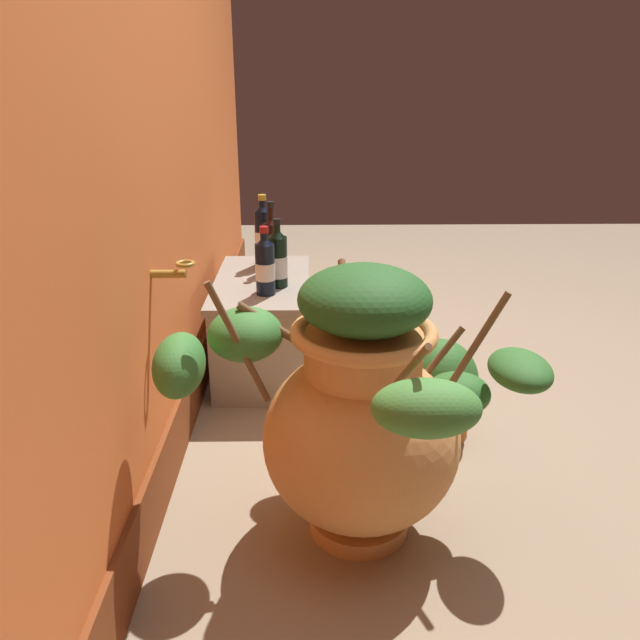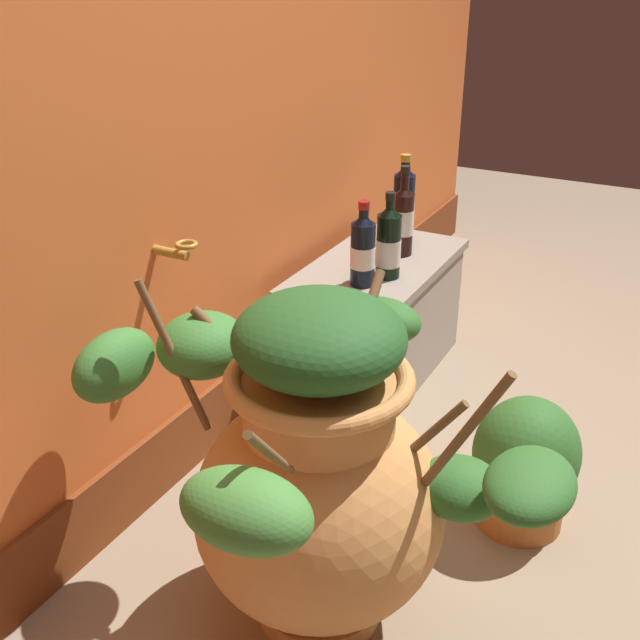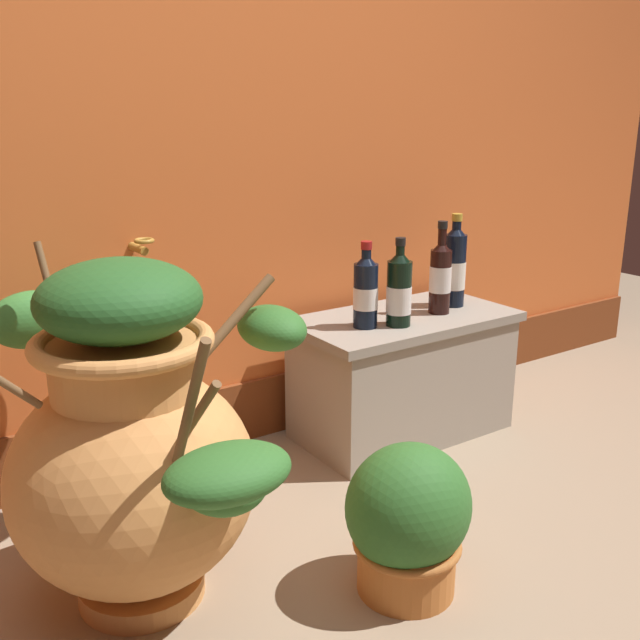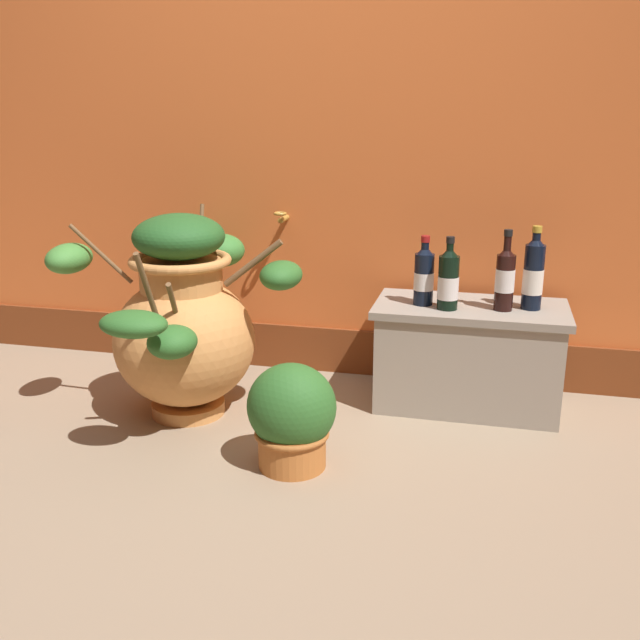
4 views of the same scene
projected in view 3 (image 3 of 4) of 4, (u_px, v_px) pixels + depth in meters
name	position (u px, v px, depth m)	size (l,w,h in m)	color
back_wall	(166.00, 31.00, 2.08)	(4.40, 0.33, 2.60)	#D6662D
terracotta_urn	(130.00, 442.00, 1.57)	(0.93, 1.03, 0.79)	#D68E4C
stone_ledge	(402.00, 371.00, 2.45)	(0.74, 0.40, 0.42)	#9E9384
wine_bottle_left	(440.00, 275.00, 2.39)	(0.07, 0.07, 0.31)	black
wine_bottle_middle	(366.00, 290.00, 2.24)	(0.08, 0.08, 0.27)	black
wine_bottle_right	(455.00, 266.00, 2.48)	(0.08, 0.08, 0.32)	black
wine_bottle_back	(399.00, 289.00, 2.25)	(0.08, 0.08, 0.28)	black
potted_shrub	(408.00, 520.00, 1.64)	(0.30, 0.27, 0.36)	#C17033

